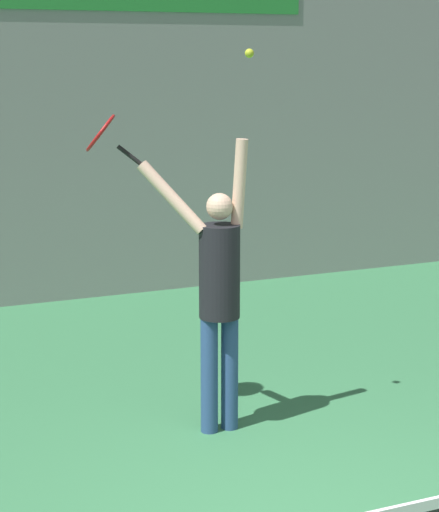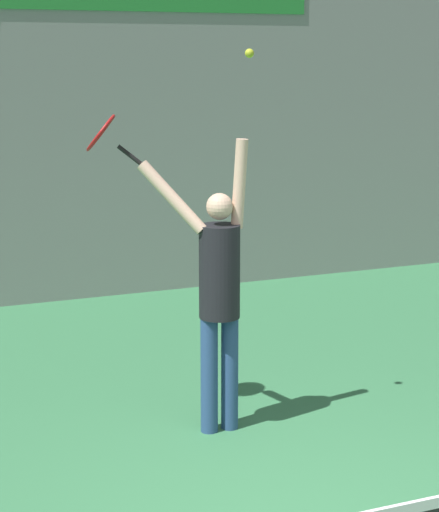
% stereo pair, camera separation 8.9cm
% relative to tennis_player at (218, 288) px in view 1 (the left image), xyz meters
% --- Properties ---
extents(back_wall, '(18.00, 0.10, 5.00)m').
position_rel_tennis_player_xyz_m(back_wall, '(-0.09, 4.27, 1.39)').
color(back_wall, gray).
rests_on(back_wall, ground_plane).
extents(tennis_player, '(0.78, 0.50, 2.21)m').
position_rel_tennis_player_xyz_m(tennis_player, '(0.00, 0.00, 0.00)').
color(tennis_player, '#2D4C7F').
rests_on(tennis_player, ground_plane).
extents(tennis_racket, '(0.45, 0.39, 0.38)m').
position_rel_tennis_player_xyz_m(tennis_racket, '(-0.74, 0.38, 1.12)').
color(tennis_racket, black).
extents(tennis_ball, '(0.06, 0.06, 0.06)m').
position_rel_tennis_player_xyz_m(tennis_ball, '(0.21, -0.07, 1.69)').
color(tennis_ball, '#CCDB2D').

